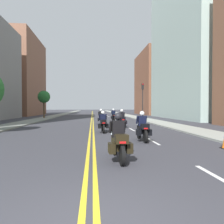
# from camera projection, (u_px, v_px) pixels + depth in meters

# --- Properties ---
(ground_plane) EXTENTS (264.00, 264.00, 0.00)m
(ground_plane) POSITION_uv_depth(u_px,v_px,m) (92.00, 115.00, 50.76)
(ground_plane) COLOR #35353B
(sidewalk_left) EXTENTS (2.52, 144.00, 0.12)m
(sidewalk_left) POSITION_uv_depth(u_px,v_px,m) (60.00, 115.00, 50.04)
(sidewalk_left) COLOR gray
(sidewalk_left) RESTS_ON ground
(sidewalk_right) EXTENTS (2.52, 144.00, 0.12)m
(sidewalk_right) POSITION_uv_depth(u_px,v_px,m) (124.00, 115.00, 51.49)
(sidewalk_right) COLOR gray
(sidewalk_right) RESTS_ON ground
(centreline_yellow_inner) EXTENTS (0.12, 132.00, 0.01)m
(centreline_yellow_inner) POSITION_uv_depth(u_px,v_px,m) (92.00, 115.00, 50.75)
(centreline_yellow_inner) COLOR yellow
(centreline_yellow_inner) RESTS_ON ground
(centreline_yellow_outer) EXTENTS (0.12, 132.00, 0.01)m
(centreline_yellow_outer) POSITION_uv_depth(u_px,v_px,m) (93.00, 115.00, 50.78)
(centreline_yellow_outer) COLOR yellow
(centreline_yellow_outer) RESTS_ON ground
(lane_dashes_white) EXTENTS (0.14, 56.40, 0.01)m
(lane_dashes_white) POSITION_uv_depth(u_px,v_px,m) (114.00, 119.00, 32.15)
(lane_dashes_white) COLOR silver
(lane_dashes_white) RESTS_ON ground
(building_right_1) EXTENTS (9.11, 20.92, 25.56)m
(building_right_1) POSITION_uv_depth(u_px,v_px,m) (195.00, 42.00, 35.24)
(building_right_1) COLOR #A7C1B7
(building_right_1) RESTS_ON ground
(building_left_2) EXTENTS (9.42, 17.08, 18.15)m
(building_left_2) POSITION_uv_depth(u_px,v_px,m) (17.00, 76.00, 48.90)
(building_left_2) COLOR brown
(building_left_2) RESTS_ON ground
(building_right_2) EXTENTS (8.70, 16.44, 16.37)m
(building_right_2) POSITION_uv_depth(u_px,v_px,m) (156.00, 84.00, 55.88)
(building_right_2) COLOR brown
(building_right_2) RESTS_ON ground
(motorcycle_0) EXTENTS (0.78, 2.15, 1.63)m
(motorcycle_0) POSITION_uv_depth(u_px,v_px,m) (119.00, 141.00, 7.10)
(motorcycle_0) COLOR black
(motorcycle_0) RESTS_ON ground
(motorcycle_1) EXTENTS (0.76, 2.20, 1.62)m
(motorcycle_1) POSITION_uv_depth(u_px,v_px,m) (142.00, 129.00, 11.27)
(motorcycle_1) COLOR black
(motorcycle_1) RESTS_ON ground
(motorcycle_2) EXTENTS (0.77, 2.15, 1.58)m
(motorcycle_2) POSITION_uv_depth(u_px,v_px,m) (103.00, 123.00, 15.22)
(motorcycle_2) COLOR black
(motorcycle_2) RESTS_ON ground
(motorcycle_3) EXTENTS (0.77, 2.22, 1.66)m
(motorcycle_3) POSITION_uv_depth(u_px,v_px,m) (122.00, 120.00, 18.92)
(motorcycle_3) COLOR black
(motorcycle_3) RESTS_ON ground
(motorcycle_4) EXTENTS (0.76, 2.31, 1.66)m
(motorcycle_4) POSITION_uv_depth(u_px,v_px,m) (101.00, 118.00, 23.11)
(motorcycle_4) COLOR black
(motorcycle_4) RESTS_ON ground
(motorcycle_5) EXTENTS (0.78, 2.13, 1.68)m
(motorcycle_5) POSITION_uv_depth(u_px,v_px,m) (114.00, 116.00, 27.50)
(motorcycle_5) COLOR black
(motorcycle_5) RESTS_ON ground
(traffic_light_near) EXTENTS (0.28, 0.38, 5.13)m
(traffic_light_near) POSITION_uv_depth(u_px,v_px,m) (143.00, 95.00, 28.86)
(traffic_light_near) COLOR black
(traffic_light_near) RESTS_ON ground
(street_tree_1) EXTENTS (2.02, 2.02, 4.61)m
(street_tree_1) POSITION_uv_depth(u_px,v_px,m) (44.00, 97.00, 34.67)
(street_tree_1) COLOR #4C3924
(street_tree_1) RESTS_ON ground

